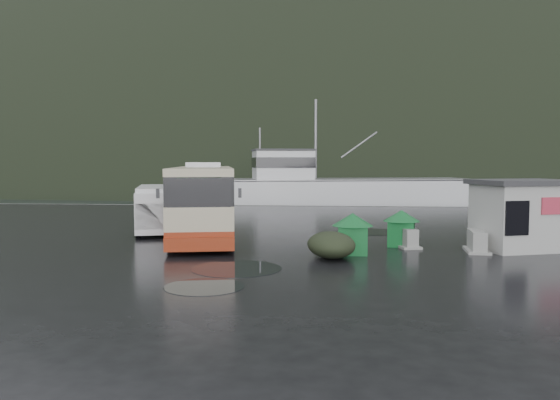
# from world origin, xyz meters

# --- Properties ---
(ground) EXTENTS (160.00, 160.00, 0.00)m
(ground) POSITION_xyz_m (0.00, 0.00, 0.00)
(ground) COLOR black
(ground) RESTS_ON ground
(harbor_water) EXTENTS (300.00, 180.00, 0.02)m
(harbor_water) POSITION_xyz_m (0.00, 110.00, 0.00)
(harbor_water) COLOR black
(harbor_water) RESTS_ON ground
(quay_edge) EXTENTS (160.00, 0.60, 1.50)m
(quay_edge) POSITION_xyz_m (0.00, 20.00, 0.00)
(quay_edge) COLOR #999993
(quay_edge) RESTS_ON ground
(headland) EXTENTS (780.00, 540.00, 570.00)m
(headland) POSITION_xyz_m (10.00, 250.00, 0.00)
(headland) COLOR black
(headland) RESTS_ON ground
(coach_bus) EXTENTS (5.49, 12.94, 3.56)m
(coach_bus) POSITION_xyz_m (-4.04, 2.08, 0.00)
(coach_bus) COLOR #C3B593
(coach_bus) RESTS_ON ground
(white_van) EXTENTS (3.40, 5.93, 2.34)m
(white_van) POSITION_xyz_m (-6.68, 2.98, 0.00)
(white_van) COLOR silver
(white_van) RESTS_ON ground
(waste_bin_left) EXTENTS (1.14, 1.14, 1.58)m
(waste_bin_left) POSITION_xyz_m (2.91, -2.89, 0.00)
(waste_bin_left) COLOR #11652A
(waste_bin_left) RESTS_ON ground
(waste_bin_right) EXTENTS (1.30, 1.30, 1.53)m
(waste_bin_right) POSITION_xyz_m (5.06, -0.75, 0.00)
(waste_bin_right) COLOR #11652A
(waste_bin_right) RESTS_ON ground
(dome_tent) EXTENTS (2.19, 2.75, 0.97)m
(dome_tent) POSITION_xyz_m (2.08, -3.81, 0.00)
(dome_tent) COLOR #252E1B
(dome_tent) RESTS_ON ground
(ticket_kiosk) EXTENTS (4.29, 3.71, 2.84)m
(ticket_kiosk) POSITION_xyz_m (9.77, -1.28, 0.00)
(ticket_kiosk) COLOR #BBBBB6
(ticket_kiosk) RESTS_ON ground
(jersey_barrier_a) EXTENTS (1.02, 1.79, 0.85)m
(jersey_barrier_a) POSITION_xyz_m (7.84, -2.00, 0.00)
(jersey_barrier_a) COLOR #999993
(jersey_barrier_a) RESTS_ON ground
(jersey_barrier_b) EXTENTS (1.19, 1.76, 0.81)m
(jersey_barrier_b) POSITION_xyz_m (5.21, -0.98, 0.00)
(jersey_barrier_b) COLOR #999993
(jersey_barrier_b) RESTS_ON ground
(jersey_barrier_c) EXTENTS (1.05, 1.85, 0.89)m
(jersey_barrier_c) POSITION_xyz_m (11.45, -0.10, 0.00)
(jersey_barrier_c) COLOR #999993
(jersey_barrier_c) RESTS_ON ground
(fishing_trawler) EXTENTS (27.37, 11.56, 10.70)m
(fishing_trawler) POSITION_xyz_m (3.95, 27.06, 0.00)
(fishing_trawler) COLOR silver
(fishing_trawler) RESTS_ON ground
(puddles) EXTENTS (8.52, 15.27, 0.01)m
(puddles) POSITION_xyz_m (0.73, -3.25, 0.01)
(puddles) COLOR black
(puddles) RESTS_ON ground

